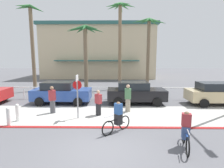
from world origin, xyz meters
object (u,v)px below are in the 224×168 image
at_px(stop_sign_bike_lane, 77,90).
at_px(palm_tree_2, 85,42).
at_px(bollard_1, 8,116).
at_px(cyclist_blue_1, 186,131).
at_px(bollard_3, 18,112).
at_px(palm_tree_4, 148,35).
at_px(car_blue_1, 61,92).
at_px(palm_tree_3, 120,25).
at_px(car_tan_3, 217,93).
at_px(pedestrian_0, 98,104).
at_px(pedestrian_2, 128,99).
at_px(palm_tree_1, 32,31).
at_px(car_black_2, 136,92).
at_px(pedestrian_1, 52,101).
at_px(cyclist_black_0, 118,118).

height_order(stop_sign_bike_lane, palm_tree_2, palm_tree_2).
bearing_deg(bollard_1, palm_tree_2, 69.22).
relative_size(bollard_1, cyclist_blue_1, 0.56).
relative_size(bollard_3, palm_tree_4, 0.13).
bearing_deg(car_blue_1, cyclist_blue_1, -44.57).
height_order(palm_tree_3, cyclist_blue_1, palm_tree_3).
distance_m(palm_tree_4, car_blue_1, 11.24).
distance_m(palm_tree_3, car_blue_1, 10.19).
xyz_separation_m(bollard_1, car_tan_3, (13.21, 4.40, 0.35)).
xyz_separation_m(stop_sign_bike_lane, pedestrian_0, (1.15, 0.56, -0.96)).
relative_size(palm_tree_3, car_tan_3, 2.12).
height_order(bollard_1, bollard_3, same).
xyz_separation_m(pedestrian_0, pedestrian_2, (1.86, 0.76, 0.13)).
height_order(palm_tree_1, palm_tree_3, palm_tree_3).
height_order(bollard_3, car_black_2, car_black_2).
xyz_separation_m(bollard_1, pedestrian_1, (1.58, 2.16, 0.30)).
xyz_separation_m(cyclist_black_0, pedestrian_1, (-4.11, 2.83, 0.12)).
height_order(palm_tree_4, car_black_2, palm_tree_4).
relative_size(palm_tree_2, pedestrian_0, 4.07).
distance_m(palm_tree_2, palm_tree_4, 7.21).
xyz_separation_m(palm_tree_2, palm_tree_4, (6.28, 3.41, 1.01)).
bearing_deg(pedestrian_2, stop_sign_bike_lane, -156.20).
relative_size(stop_sign_bike_lane, car_blue_1, 0.58).
relative_size(bollard_3, cyclist_black_0, 0.67).
distance_m(bollard_1, palm_tree_2, 9.25).
xyz_separation_m(palm_tree_3, cyclist_black_0, (-0.43, -11.98, -6.29)).
bearing_deg(palm_tree_4, cyclist_blue_1, -93.49).
bearing_deg(palm_tree_2, pedestrian_2, -55.30).
distance_m(car_black_2, pedestrian_2, 2.28).
xyz_separation_m(stop_sign_bike_lane, pedestrian_2, (3.01, 1.33, -0.83)).
relative_size(bollard_3, cyclist_blue_1, 0.56).
height_order(bollard_3, car_blue_1, car_blue_1).
height_order(palm_tree_1, pedestrian_1, palm_tree_1).
relative_size(palm_tree_4, car_tan_3, 1.75).
bearing_deg(palm_tree_2, palm_tree_4, 28.53).
relative_size(car_blue_1, pedestrian_0, 2.80).
xyz_separation_m(stop_sign_bike_lane, palm_tree_4, (5.76, 9.83, 4.27)).
xyz_separation_m(palm_tree_1, car_tan_3, (16.06, -5.27, -5.31)).
relative_size(car_black_2, pedestrian_2, 2.42).
distance_m(palm_tree_1, pedestrian_2, 12.87).
bearing_deg(palm_tree_2, car_black_2, -34.53).
distance_m(stop_sign_bike_lane, car_tan_3, 10.36).
xyz_separation_m(cyclist_black_0, pedestrian_0, (-1.14, 2.42, 0.03)).
bearing_deg(bollard_3, car_black_2, 29.64).
bearing_deg(pedestrian_2, bollard_1, -158.68).
xyz_separation_m(palm_tree_1, car_blue_1, (4.26, -5.03, -5.31)).
distance_m(car_tan_3, pedestrian_2, 7.06).
distance_m(palm_tree_2, car_black_2, 6.59).
distance_m(palm_tree_1, car_black_2, 12.39).
bearing_deg(pedestrian_1, cyclist_black_0, -34.58).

